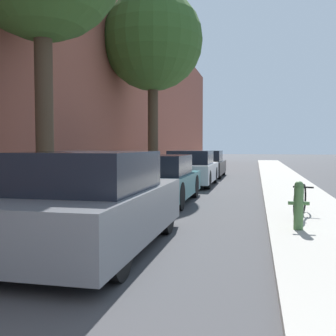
{
  "coord_description": "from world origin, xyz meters",
  "views": [
    {
      "loc": [
        1.65,
        -0.55,
        1.64
      ],
      "look_at": [
        -0.74,
        10.33,
        1.01
      ],
      "focal_mm": 42.72,
      "sensor_mm": 36.0,
      "label": 1
    }
  ],
  "objects_px": {
    "parked_car_grey": "(94,204)",
    "parked_car_black": "(206,164)",
    "street_tree_far": "(153,41)",
    "fire_hydrant": "(299,205)",
    "bicycle": "(300,201)",
    "parked_car_teal": "(161,180)",
    "parked_car_silver": "(191,169)"
  },
  "relations": [
    {
      "from": "parked_car_grey",
      "to": "parked_car_teal",
      "type": "height_order",
      "value": "parked_car_grey"
    },
    {
      "from": "fire_hydrant",
      "to": "bicycle",
      "type": "bearing_deg",
      "value": 82.85
    },
    {
      "from": "parked_car_silver",
      "to": "bicycle",
      "type": "relative_size",
      "value": 2.51
    },
    {
      "from": "parked_car_teal",
      "to": "bicycle",
      "type": "xyz_separation_m",
      "value": [
        3.59,
        -2.19,
        -0.19
      ]
    },
    {
      "from": "parked_car_grey",
      "to": "parked_car_silver",
      "type": "relative_size",
      "value": 1.09
    },
    {
      "from": "parked_car_grey",
      "to": "parked_car_black",
      "type": "xyz_separation_m",
      "value": [
        -0.07,
        14.93,
        -0.08
      ]
    },
    {
      "from": "parked_car_silver",
      "to": "bicycle",
      "type": "distance_m",
      "value": 7.96
    },
    {
      "from": "parked_car_grey",
      "to": "bicycle",
      "type": "bearing_deg",
      "value": 42.19
    },
    {
      "from": "parked_car_grey",
      "to": "street_tree_far",
      "type": "relative_size",
      "value": 0.57
    },
    {
      "from": "parked_car_teal",
      "to": "fire_hydrant",
      "type": "height_order",
      "value": "parked_car_teal"
    },
    {
      "from": "parked_car_teal",
      "to": "parked_car_black",
      "type": "distance_m",
      "value": 9.64
    },
    {
      "from": "parked_car_silver",
      "to": "parked_car_black",
      "type": "xyz_separation_m",
      "value": [
        0.0,
        4.68,
        -0.03
      ]
    },
    {
      "from": "fire_hydrant",
      "to": "bicycle",
      "type": "distance_m",
      "value": 1.42
    },
    {
      "from": "bicycle",
      "to": "parked_car_teal",
      "type": "bearing_deg",
      "value": 162.9
    },
    {
      "from": "parked_car_grey",
      "to": "parked_car_silver",
      "type": "bearing_deg",
      "value": 90.43
    },
    {
      "from": "parked_car_silver",
      "to": "bicycle",
      "type": "xyz_separation_m",
      "value": [
        3.49,
        -7.15,
        -0.23
      ]
    },
    {
      "from": "parked_car_teal",
      "to": "street_tree_far",
      "type": "distance_m",
      "value": 6.81
    },
    {
      "from": "parked_car_black",
      "to": "fire_hydrant",
      "type": "xyz_separation_m",
      "value": [
        3.31,
        -13.24,
        -0.08
      ]
    },
    {
      "from": "parked_car_black",
      "to": "fire_hydrant",
      "type": "height_order",
      "value": "parked_car_black"
    },
    {
      "from": "parked_car_grey",
      "to": "parked_car_black",
      "type": "bearing_deg",
      "value": 90.28
    },
    {
      "from": "parked_car_teal",
      "to": "fire_hydrant",
      "type": "distance_m",
      "value": 4.96
    },
    {
      "from": "parked_car_silver",
      "to": "fire_hydrant",
      "type": "distance_m",
      "value": 9.18
    },
    {
      "from": "parked_car_black",
      "to": "bicycle",
      "type": "xyz_separation_m",
      "value": [
        3.49,
        -11.83,
        -0.19
      ]
    },
    {
      "from": "parked_car_silver",
      "to": "parked_car_black",
      "type": "distance_m",
      "value": 4.68
    },
    {
      "from": "parked_car_grey",
      "to": "fire_hydrant",
      "type": "height_order",
      "value": "parked_car_grey"
    },
    {
      "from": "street_tree_far",
      "to": "fire_hydrant",
      "type": "relative_size",
      "value": 8.63
    },
    {
      "from": "parked_car_grey",
      "to": "parked_car_teal",
      "type": "relative_size",
      "value": 1.05
    },
    {
      "from": "parked_car_silver",
      "to": "street_tree_far",
      "type": "height_order",
      "value": "street_tree_far"
    },
    {
      "from": "street_tree_far",
      "to": "parked_car_teal",
      "type": "bearing_deg",
      "value": -72.57
    },
    {
      "from": "street_tree_far",
      "to": "fire_hydrant",
      "type": "distance_m",
      "value": 10.59
    },
    {
      "from": "street_tree_far",
      "to": "parked_car_grey",
      "type": "bearing_deg",
      "value": -80.96
    },
    {
      "from": "street_tree_far",
      "to": "parked_car_silver",
      "type": "bearing_deg",
      "value": 23.52
    }
  ]
}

